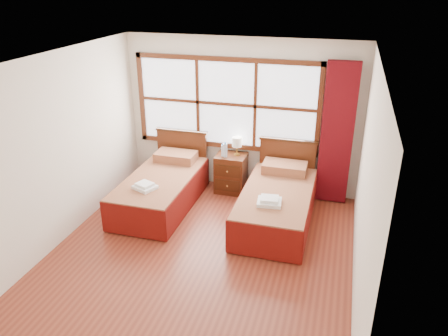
# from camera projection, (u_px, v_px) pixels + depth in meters

# --- Properties ---
(floor) EXTENTS (4.50, 4.50, 0.00)m
(floor) POSITION_uv_depth(u_px,v_px,m) (200.00, 255.00, 5.91)
(floor) COLOR brown
(floor) RESTS_ON ground
(ceiling) EXTENTS (4.50, 4.50, 0.00)m
(ceiling) POSITION_uv_depth(u_px,v_px,m) (195.00, 61.00, 4.86)
(ceiling) COLOR white
(ceiling) RESTS_ON wall_back
(wall_back) EXTENTS (4.00, 0.00, 4.00)m
(wall_back) POSITION_uv_depth(u_px,v_px,m) (241.00, 116.00, 7.36)
(wall_back) COLOR silver
(wall_back) RESTS_ON floor
(wall_left) EXTENTS (0.00, 4.50, 4.50)m
(wall_left) POSITION_uv_depth(u_px,v_px,m) (57.00, 151.00, 5.89)
(wall_left) COLOR silver
(wall_left) RESTS_ON floor
(wall_right) EXTENTS (0.00, 4.50, 4.50)m
(wall_right) POSITION_uv_depth(u_px,v_px,m) (366.00, 187.00, 4.88)
(wall_right) COLOR silver
(wall_right) RESTS_ON floor
(window) EXTENTS (3.16, 0.06, 1.56)m
(window) POSITION_uv_depth(u_px,v_px,m) (226.00, 104.00, 7.31)
(window) COLOR white
(window) RESTS_ON wall_back
(curtain) EXTENTS (0.50, 0.16, 2.30)m
(curtain) POSITION_uv_depth(u_px,v_px,m) (337.00, 134.00, 6.89)
(curtain) COLOR #5D090F
(curtain) RESTS_ON wall_back
(bed_left) EXTENTS (1.02, 2.04, 0.98)m
(bed_left) POSITION_uv_depth(u_px,v_px,m) (162.00, 188.00, 7.11)
(bed_left) COLOR #381C0B
(bed_left) RESTS_ON floor
(bed_right) EXTENTS (1.03, 2.05, 1.00)m
(bed_right) POSITION_uv_depth(u_px,v_px,m) (277.00, 203.00, 6.63)
(bed_right) COLOR #381C0B
(bed_right) RESTS_ON floor
(nightstand) EXTENTS (0.50, 0.49, 0.67)m
(nightstand) POSITION_uv_depth(u_px,v_px,m) (231.00, 173.00, 7.55)
(nightstand) COLOR #4E2311
(nightstand) RESTS_ON floor
(towels_left) EXTENTS (0.39, 0.37, 0.09)m
(towels_left) POSITION_uv_depth(u_px,v_px,m) (145.00, 186.00, 6.57)
(towels_left) COLOR white
(towels_left) RESTS_ON bed_left
(towels_right) EXTENTS (0.36, 0.33, 0.10)m
(towels_right) POSITION_uv_depth(u_px,v_px,m) (269.00, 201.00, 6.11)
(towels_right) COLOR white
(towels_right) RESTS_ON bed_right
(lamp) EXTENTS (0.16, 0.16, 0.32)m
(lamp) POSITION_uv_depth(u_px,v_px,m) (237.00, 142.00, 7.34)
(lamp) COLOR gold
(lamp) RESTS_ON nightstand
(bottle_near) EXTENTS (0.06, 0.06, 0.22)m
(bottle_near) POSITION_uv_depth(u_px,v_px,m) (223.00, 150.00, 7.34)
(bottle_near) COLOR silver
(bottle_near) RESTS_ON nightstand
(bottle_far) EXTENTS (0.07, 0.07, 0.26)m
(bottle_far) POSITION_uv_depth(u_px,v_px,m) (225.00, 150.00, 7.31)
(bottle_far) COLOR silver
(bottle_far) RESTS_ON nightstand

